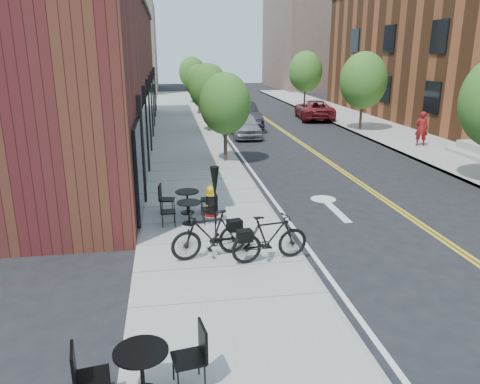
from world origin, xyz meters
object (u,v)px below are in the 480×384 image
parked_car_c (214,101)px  bistro_set_b (189,210)px  fire_hydrant (211,201)px  parked_car_a (245,125)px  bistro_set_c (187,199)px  bicycle_left (210,234)px  pedestrian (422,129)px  parked_car_far (314,110)px  bistro_set_a (142,366)px  bicycle_right (270,238)px  patio_umbrella (215,188)px  parked_car_b (241,115)px

parked_car_c → bistro_set_b: bearing=-99.6°
fire_hydrant → parked_car_a: size_ratio=0.24×
bistro_set_c → fire_hydrant: bearing=-16.0°
bicycle_left → pedestrian: size_ratio=1.08×
parked_car_far → pedestrian: (2.22, -10.75, 0.31)m
bicycle_left → parked_car_a: (3.57, 16.21, -0.03)m
fire_hydrant → bistro_set_a: (-1.68, -7.37, 0.04)m
bicycle_right → patio_umbrella: patio_umbrella is taller
fire_hydrant → parked_car_far: parked_car_far is taller
bistro_set_a → parked_car_b: bearing=68.3°
bicycle_right → patio_umbrella: (-1.12, 1.32, 0.85)m
bistro_set_c → parked_car_c: (3.40, 25.04, 0.22)m
parked_car_far → pedestrian: bearing=108.8°
fire_hydrant → bicycle_right: 3.45m
bistro_set_c → parked_car_c: size_ratio=0.31×
fire_hydrant → bistro_set_b: bearing=-127.3°
bicycle_right → parked_car_b: bearing=-16.7°
fire_hydrant → patio_umbrella: bearing=-81.6°
fire_hydrant → parked_car_b: 16.82m
bistro_set_a → parked_car_far: size_ratio=0.37×
bistro_set_c → parked_car_far: parked_car_far is taller
bicycle_right → parked_car_a: bearing=-17.1°
bistro_set_a → parked_car_c: bearing=73.0°
parked_car_a → bistro_set_c: bearing=-104.7°
bistro_set_c → parked_car_c: parked_car_c is taller
bicycle_left → parked_car_b: (3.82, 19.32, 0.14)m
parked_car_b → parked_car_c: size_ratio=0.92×
bistro_set_b → bistro_set_c: size_ratio=0.93×
parked_car_a → bistro_set_b: bearing=-103.6°
parked_car_c → parked_car_a: bearing=-89.6°
parked_car_c → parked_car_far: size_ratio=1.10×
bistro_set_c → pedestrian: size_ratio=0.96×
pedestrian → parked_car_b: bearing=-19.9°
bicycle_right → bistro_set_c: bearing=16.0°
pedestrian → bicycle_left: bearing=68.3°
parked_car_b → parked_car_far: 6.58m
parked_car_b → pedestrian: size_ratio=2.86×
parked_car_c → bistro_set_c: bearing=-99.9°
bistro_set_a → fire_hydrant: bearing=67.8°
parked_car_a → parked_car_far: size_ratio=0.78×
fire_hydrant → bistro_set_a: 7.56m
bicycle_right → parked_car_a: size_ratio=0.48×
bistro_set_a → patio_umbrella: 5.71m
bistro_set_a → parked_car_c: parked_car_c is taller
parked_car_c → bicycle_right: bearing=-95.5°
bicycle_right → bistro_set_c: 4.00m
bistro_set_a → parked_car_c: size_ratio=0.34×
bistro_set_c → patio_umbrella: (0.60, -2.30, 0.97)m
parked_car_b → pedestrian: 11.08m
bicycle_right → bistro_set_a: (-2.72, -4.08, -0.07)m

